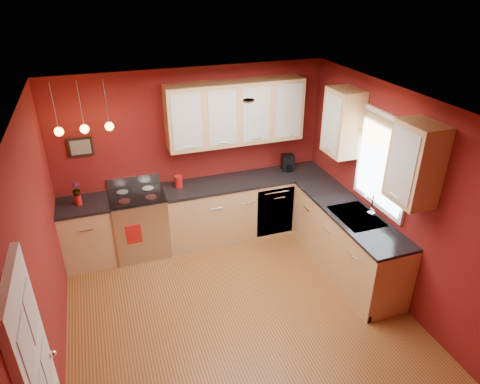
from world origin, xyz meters
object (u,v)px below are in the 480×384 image
object	(u,v)px
soap_pump	(371,214)
sink	(356,218)
red_canister	(179,182)
gas_range	(140,223)
coffee_maker	(288,163)

from	to	relation	value
soap_pump	sink	bearing A→B (deg)	127.52
red_canister	gas_range	bearing A→B (deg)	-173.99
gas_range	red_canister	xyz separation A→B (m)	(0.62, 0.07, 0.55)
sink	soap_pump	size ratio (longest dim) A/B	4.24
coffee_maker	soap_pump	distance (m)	1.76
sink	coffee_maker	xyz separation A→B (m)	(-0.25, 1.59, 0.15)
coffee_maker	soap_pump	bearing A→B (deg)	-69.55
gas_range	sink	bearing A→B (deg)	-29.78
gas_range	sink	size ratio (longest dim) A/B	1.59
gas_range	coffee_maker	world-z (taller)	coffee_maker
red_canister	soap_pump	xyz separation A→B (m)	(2.11, -1.70, -0.01)
sink	red_canister	bearing A→B (deg)	141.98
gas_range	red_canister	bearing A→B (deg)	6.01
gas_range	red_canister	size ratio (longest dim) A/B	6.24
gas_range	coffee_maker	xyz separation A→B (m)	(2.37, 0.09, 0.58)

